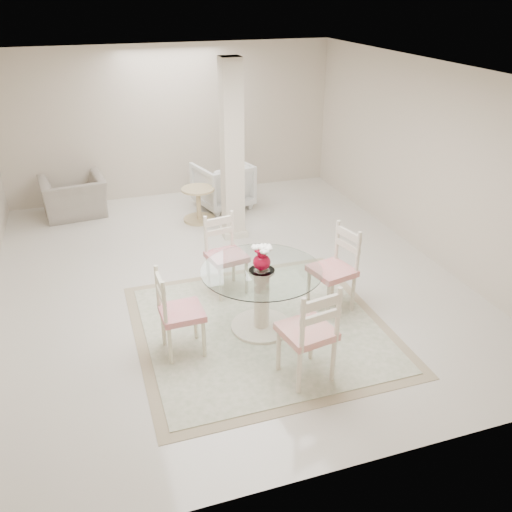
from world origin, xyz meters
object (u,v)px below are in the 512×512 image
object	(u,v)px
armchair_white	(223,185)
side_table	(199,206)
red_vase	(262,257)
dining_chair_north	(224,249)
dining_chair_east	(337,263)
column	(232,152)
dining_chair_west	(175,307)
dining_chair_south	(311,327)
recliner_taupe	(74,197)
dining_table	(262,299)

from	to	relation	value
armchair_white	side_table	size ratio (longest dim) A/B	1.56
red_vase	dining_chair_north	bearing A→B (deg)	99.22
dining_chair_east	red_vase	bearing A→B (deg)	-94.06
column	dining_chair_north	world-z (taller)	column
armchair_white	dining_chair_west	bearing A→B (deg)	53.29
column	dining_chair_east	size ratio (longest dim) A/B	2.31
dining_chair_south	recliner_taupe	distance (m)	5.70
dining_table	dining_chair_west	distance (m)	1.04
dining_chair_east	dining_chair_south	world-z (taller)	dining_chair_south
red_vase	armchair_white	distance (m)	3.96
side_table	red_vase	bearing A→B (deg)	-90.57
dining_chair_east	armchair_white	bearing A→B (deg)	172.93
dining_chair_east	dining_chair_north	xyz separation A→B (m)	(-1.17, 0.84, -0.02)
column	red_vase	xyz separation A→B (m)	(-0.43, -2.65, -0.42)
red_vase	side_table	size ratio (longest dim) A/B	0.52
recliner_taupe	dining_chair_north	bearing A→B (deg)	112.11
recliner_taupe	dining_chair_south	bearing A→B (deg)	105.20
dining_chair_west	side_table	world-z (taller)	dining_chair_west
dining_table	dining_chair_west	bearing A→B (deg)	-171.55
armchair_white	recliner_taupe	bearing A→B (deg)	-23.88
dining_table	recliner_taupe	size ratio (longest dim) A/B	1.30
dining_chair_west	dining_chair_south	distance (m)	1.46
dining_chair_north	armchair_white	xyz separation A→B (m)	(0.75, 2.87, -0.19)
recliner_taupe	dining_chair_west	bearing A→B (deg)	95.39
dining_chair_south	recliner_taupe	bearing A→B (deg)	-78.10
dining_chair_west	armchair_white	xyz separation A→B (m)	(1.60, 4.03, -0.18)
armchair_white	side_table	distance (m)	0.76
dining_table	red_vase	xyz separation A→B (m)	(0.00, -0.00, 0.54)
column	dining_chair_east	distance (m)	2.66
column	side_table	world-z (taller)	column
column	dining_chair_north	distance (m)	1.90
column	armchair_white	size ratio (longest dim) A/B	3.03
side_table	dining_chair_east	bearing A→B (deg)	-73.16
dining_chair_west	armchair_white	world-z (taller)	dining_chair_west
dining_chair_east	recliner_taupe	xyz separation A→B (m)	(-2.95, 4.11, -0.28)
dining_chair_west	dining_chair_south	world-z (taller)	dining_chair_south
dining_chair_east	armchair_white	world-z (taller)	dining_chair_east
column	red_vase	bearing A→B (deg)	-99.12
red_vase	dining_chair_east	world-z (taller)	dining_chair_east
dining_chair_west	dining_chair_south	bearing A→B (deg)	-128.20
dining_chair_west	dining_table	bearing A→B (deg)	-83.28
dining_table	dining_chair_south	world-z (taller)	dining_chair_south
dining_chair_north	dining_chair_east	bearing A→B (deg)	-45.97
red_vase	armchair_white	size ratio (longest dim) A/B	0.34
armchair_white	dining_chair_south	bearing A→B (deg)	69.94
dining_table	recliner_taupe	bearing A→B (deg)	114.37
dining_table	dining_chair_east	distance (m)	1.05
recliner_taupe	column	bearing A→B (deg)	139.15
dining_table	armchair_white	size ratio (longest dim) A/B	1.51
column	dining_chair_south	bearing A→B (deg)	-94.19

